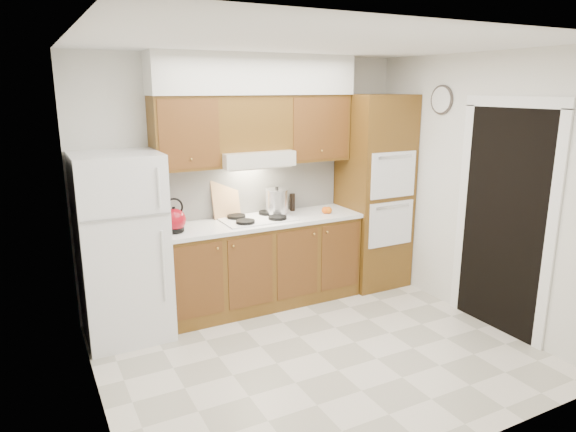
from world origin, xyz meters
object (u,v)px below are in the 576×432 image
Objects in this scene: oven_cabinet at (374,192)px; stock_pot at (277,201)px; kettle at (174,220)px; fridge at (122,247)px.

stock_pot is at bearing 175.25° from oven_cabinet.
oven_cabinet is at bearing -4.75° from stock_pot.
stock_pot is (-1.20, 0.10, -0.01)m from oven_cabinet.
kettle is at bearing -172.73° from stock_pot.
oven_cabinet reaches higher than stock_pot.
fridge is at bearing 170.08° from kettle.
oven_cabinet is (2.85, 0.03, 0.24)m from fridge.
stock_pot reaches higher than kettle.
kettle is (-2.35, -0.05, -0.04)m from oven_cabinet.
oven_cabinet is 1.20m from stock_pot.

